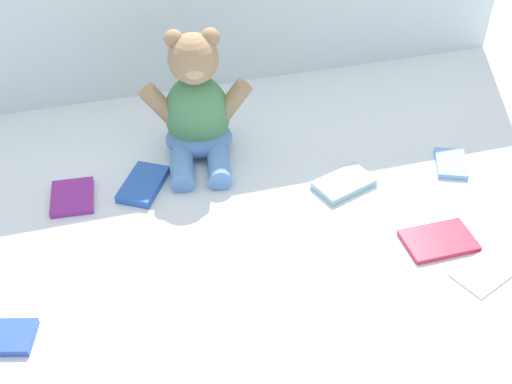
% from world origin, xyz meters
% --- Properties ---
extents(ground_plane, '(3.20, 3.20, 0.00)m').
position_xyz_m(ground_plane, '(0.00, 0.00, 0.00)').
color(ground_plane, silver).
extents(teddy_bear, '(0.25, 0.24, 0.30)m').
position_xyz_m(teddy_bear, '(-0.08, 0.19, 0.11)').
color(teddy_bear, '#4C8C59').
rests_on(teddy_bear, ground_plane).
extents(book_case_0, '(0.10, 0.12, 0.01)m').
position_xyz_m(book_case_0, '(0.46, -0.01, 0.01)').
color(book_case_0, '#76A5E5').
rests_on(book_case_0, ground_plane).
extents(book_case_1, '(0.13, 0.15, 0.02)m').
position_xyz_m(book_case_1, '(-0.23, 0.09, 0.01)').
color(book_case_1, blue).
rests_on(book_case_1, ground_plane).
extents(book_case_2, '(0.13, 0.11, 0.01)m').
position_xyz_m(book_case_2, '(0.36, -0.33, 0.00)').
color(book_case_2, white).
rests_on(book_case_2, ground_plane).
extents(book_case_3, '(0.10, 0.12, 0.01)m').
position_xyz_m(book_case_3, '(-0.38, 0.09, 0.01)').
color(book_case_3, '#81258A').
rests_on(book_case_3, ground_plane).
extents(book_case_4, '(0.15, 0.11, 0.02)m').
position_xyz_m(book_case_4, '(0.20, -0.02, 0.01)').
color(book_case_4, '#8DB8CD').
rests_on(book_case_4, ground_plane).
extents(book_case_5, '(0.14, 0.09, 0.01)m').
position_xyz_m(book_case_5, '(0.32, -0.23, 0.01)').
color(book_case_5, '#C8293F').
rests_on(book_case_5, ground_plane).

